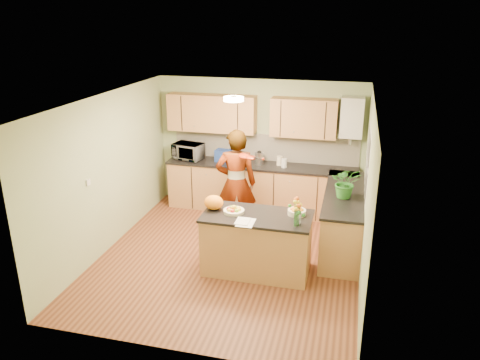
# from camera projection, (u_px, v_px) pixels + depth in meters

# --- Properties ---
(floor) EXTENTS (4.50, 4.50, 0.00)m
(floor) POSITION_uv_depth(u_px,v_px,m) (230.00, 257.00, 7.42)
(floor) COLOR #532A17
(floor) RESTS_ON ground
(ceiling) EXTENTS (4.00, 4.50, 0.02)m
(ceiling) POSITION_uv_depth(u_px,v_px,m) (228.00, 100.00, 6.57)
(ceiling) COLOR white
(ceiling) RESTS_ON wall_back
(wall_back) EXTENTS (4.00, 0.02, 2.50)m
(wall_back) POSITION_uv_depth(u_px,v_px,m) (259.00, 144.00, 9.05)
(wall_back) COLOR #93A475
(wall_back) RESTS_ON floor
(wall_front) EXTENTS (4.00, 0.02, 2.50)m
(wall_front) POSITION_uv_depth(u_px,v_px,m) (173.00, 254.00, 4.94)
(wall_front) COLOR #93A475
(wall_front) RESTS_ON floor
(wall_left) EXTENTS (0.02, 4.50, 2.50)m
(wall_left) POSITION_uv_depth(u_px,v_px,m) (108.00, 173.00, 7.45)
(wall_left) COLOR #93A475
(wall_left) RESTS_ON floor
(wall_right) EXTENTS (0.02, 4.50, 2.50)m
(wall_right) POSITION_uv_depth(u_px,v_px,m) (367.00, 195.00, 6.54)
(wall_right) COLOR #93A475
(wall_right) RESTS_ON floor
(back_counter) EXTENTS (3.64, 0.62, 0.94)m
(back_counter) POSITION_uv_depth(u_px,v_px,m) (261.00, 188.00, 9.02)
(back_counter) COLOR #A67742
(back_counter) RESTS_ON floor
(right_counter) EXTENTS (0.62, 2.24, 0.94)m
(right_counter) POSITION_uv_depth(u_px,v_px,m) (343.00, 219.00, 7.65)
(right_counter) COLOR #A67742
(right_counter) RESTS_ON floor
(splashback) EXTENTS (3.60, 0.02, 0.52)m
(splashback) POSITION_uv_depth(u_px,v_px,m) (264.00, 147.00, 9.03)
(splashback) COLOR white
(splashback) RESTS_ON back_counter
(upper_cabinets) EXTENTS (3.20, 0.34, 0.70)m
(upper_cabinets) POSITION_uv_depth(u_px,v_px,m) (249.00, 115.00, 8.73)
(upper_cabinets) COLOR #A67742
(upper_cabinets) RESTS_ON wall_back
(boiler) EXTENTS (0.40, 0.30, 0.86)m
(boiler) POSITION_uv_depth(u_px,v_px,m) (352.00, 118.00, 8.30)
(boiler) COLOR silver
(boiler) RESTS_ON wall_back
(window_right) EXTENTS (0.01, 1.30, 1.05)m
(window_right) POSITION_uv_depth(u_px,v_px,m) (368.00, 162.00, 6.99)
(window_right) COLOR silver
(window_right) RESTS_ON wall_right
(light_switch) EXTENTS (0.02, 0.09, 0.09)m
(light_switch) POSITION_uv_depth(u_px,v_px,m) (88.00, 182.00, 6.88)
(light_switch) COLOR silver
(light_switch) RESTS_ON wall_left
(ceiling_lamp) EXTENTS (0.30, 0.30, 0.07)m
(ceiling_lamp) POSITION_uv_depth(u_px,v_px,m) (234.00, 99.00, 6.86)
(ceiling_lamp) COLOR #FFEABF
(ceiling_lamp) RESTS_ON ceiling
(peninsula_island) EXTENTS (1.58, 0.81, 0.91)m
(peninsula_island) POSITION_uv_depth(u_px,v_px,m) (257.00, 243.00, 6.89)
(peninsula_island) COLOR #A67742
(peninsula_island) RESTS_ON floor
(fruit_dish) EXTENTS (0.30, 0.30, 0.11)m
(fruit_dish) POSITION_uv_depth(u_px,v_px,m) (234.00, 210.00, 6.80)
(fruit_dish) COLOR beige
(fruit_dish) RESTS_ON peninsula_island
(orange_bowl) EXTENTS (0.26, 0.26, 0.15)m
(orange_bowl) POSITION_uv_depth(u_px,v_px,m) (297.00, 210.00, 6.73)
(orange_bowl) COLOR beige
(orange_bowl) RESTS_ON peninsula_island
(flower_vase) EXTENTS (0.23, 0.23, 0.42)m
(flower_vase) POSITION_uv_depth(u_px,v_px,m) (298.00, 206.00, 6.34)
(flower_vase) COLOR silver
(flower_vase) RESTS_ON peninsula_island
(orange_bag) EXTENTS (0.29, 0.24, 0.22)m
(orange_bag) POSITION_uv_depth(u_px,v_px,m) (214.00, 202.00, 6.90)
(orange_bag) COLOR orange
(orange_bag) RESTS_ON peninsula_island
(papers) EXTENTS (0.23, 0.32, 0.01)m
(papers) POSITION_uv_depth(u_px,v_px,m) (246.00, 222.00, 6.49)
(papers) COLOR white
(papers) RESTS_ON peninsula_island
(violinist) EXTENTS (0.78, 0.61, 1.88)m
(violinist) POSITION_uv_depth(u_px,v_px,m) (236.00, 183.00, 7.88)
(violinist) COLOR tan
(violinist) RESTS_ON floor
(violin) EXTENTS (0.62, 0.54, 0.15)m
(violin) POSITION_uv_depth(u_px,v_px,m) (245.00, 156.00, 7.44)
(violin) COLOR #511405
(violin) RESTS_ON violinist
(microwave) EXTENTS (0.62, 0.48, 0.31)m
(microwave) POSITION_uv_depth(u_px,v_px,m) (188.00, 151.00, 9.15)
(microwave) COLOR silver
(microwave) RESTS_ON back_counter
(blue_box) EXTENTS (0.31, 0.24, 0.23)m
(blue_box) POSITION_uv_depth(u_px,v_px,m) (223.00, 156.00, 9.01)
(blue_box) COLOR navy
(blue_box) RESTS_ON back_counter
(kettle) EXTENTS (0.16, 0.16, 0.30)m
(kettle) POSITION_uv_depth(u_px,v_px,m) (259.00, 158.00, 8.85)
(kettle) COLOR #B1B0B5
(kettle) RESTS_ON back_counter
(jar_cream) EXTENTS (0.14, 0.14, 0.17)m
(jar_cream) POSITION_uv_depth(u_px,v_px,m) (280.00, 161.00, 8.80)
(jar_cream) COLOR beige
(jar_cream) RESTS_ON back_counter
(jar_white) EXTENTS (0.13, 0.13, 0.17)m
(jar_white) POSITION_uv_depth(u_px,v_px,m) (284.00, 163.00, 8.67)
(jar_white) COLOR silver
(jar_white) RESTS_ON back_counter
(potted_plant) EXTENTS (0.48, 0.42, 0.50)m
(potted_plant) POSITION_uv_depth(u_px,v_px,m) (346.00, 182.00, 7.20)
(potted_plant) COLOR #2D7828
(potted_plant) RESTS_ON right_counter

